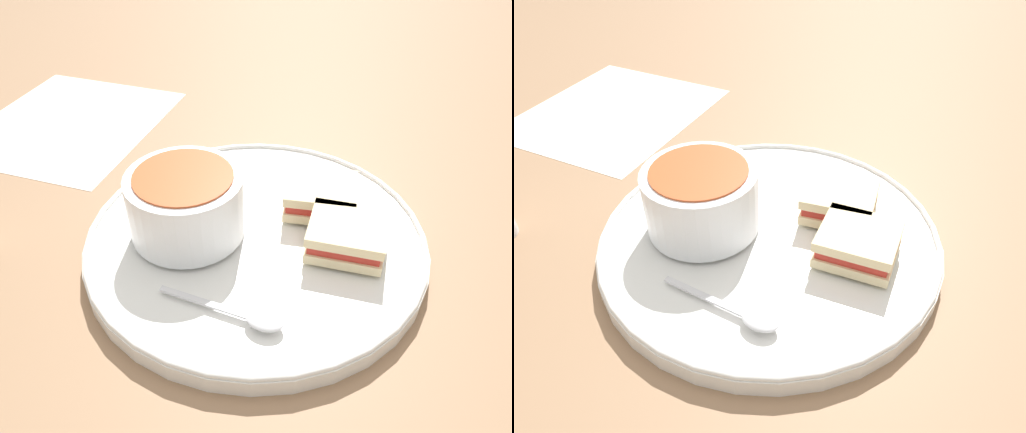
# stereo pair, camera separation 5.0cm
# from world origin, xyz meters

# --- Properties ---
(ground_plane) EXTENTS (2.40, 2.40, 0.00)m
(ground_plane) POSITION_xyz_m (0.00, 0.00, 0.00)
(ground_plane) COLOR #8E6B4C
(plate) EXTENTS (0.35, 0.35, 0.02)m
(plate) POSITION_xyz_m (0.00, 0.00, 0.01)
(plate) COLOR white
(plate) RESTS_ON ground_plane
(soup_bowl) EXTENTS (0.11, 0.11, 0.07)m
(soup_bowl) POSITION_xyz_m (0.05, 0.05, 0.06)
(soup_bowl) COLOR white
(soup_bowl) RESTS_ON plate
(spoon) EXTENTS (0.11, 0.06, 0.01)m
(spoon) POSITION_xyz_m (-0.08, 0.08, 0.03)
(spoon) COLOR silver
(spoon) RESTS_ON plate
(sandwich_half_near) EXTENTS (0.10, 0.09, 0.03)m
(sandwich_half_near) POSITION_xyz_m (-0.08, -0.05, 0.04)
(sandwich_half_near) COLOR beige
(sandwich_half_near) RESTS_ON plate
(sandwich_half_far) EXTENTS (0.10, 0.10, 0.03)m
(sandwich_half_far) POSITION_xyz_m (-0.02, -0.08, 0.04)
(sandwich_half_far) COLOR beige
(sandwich_half_far) RESTS_ON plate
(menu_sheet) EXTENTS (0.35, 0.36, 0.00)m
(menu_sheet) POSITION_xyz_m (0.38, 0.01, 0.00)
(menu_sheet) COLOR white
(menu_sheet) RESTS_ON ground_plane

